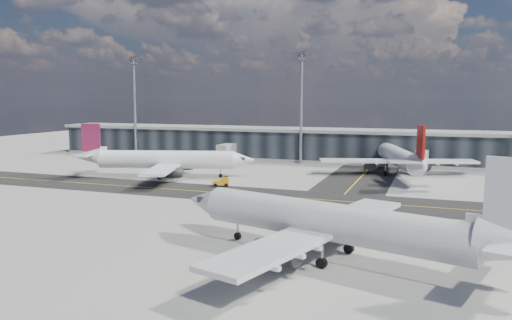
% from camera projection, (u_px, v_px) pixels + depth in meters
% --- Properties ---
extents(ground, '(300.00, 300.00, 0.00)m').
position_uv_depth(ground, '(229.00, 198.00, 85.36)').
color(ground, gray).
rests_on(ground, ground).
extents(taxiway_lanes, '(180.00, 63.00, 0.03)m').
position_uv_depth(taxiway_lanes, '(270.00, 189.00, 94.07)').
color(taxiway_lanes, black).
rests_on(taxiway_lanes, ground).
extents(terminal_concourse, '(152.00, 19.80, 8.80)m').
position_uv_depth(terminal_concourse, '(307.00, 146.00, 136.12)').
color(terminal_concourse, black).
rests_on(terminal_concourse, ground).
extents(floodlight_masts, '(102.50, 0.70, 28.90)m').
position_uv_depth(floodlight_masts, '(301.00, 104.00, 128.24)').
color(floodlight_masts, gray).
rests_on(floodlight_masts, ground).
extents(airliner_af, '(38.37, 33.05, 11.56)m').
position_uv_depth(airliner_af, '(164.00, 160.00, 107.50)').
color(airliner_af, white).
rests_on(airliner_af, ground).
extents(airliner_redtail, '(34.41, 39.93, 12.04)m').
position_uv_depth(airliner_redtail, '(399.00, 158.00, 109.75)').
color(airliner_redtail, white).
rests_on(airliner_redtail, ground).
extents(airliner_near, '(40.18, 34.62, 12.11)m').
position_uv_depth(airliner_near, '(333.00, 223.00, 52.33)').
color(airliner_near, '#BABDBF').
rests_on(airliner_near, ground).
extents(baggage_tug, '(3.49, 2.58, 1.98)m').
position_uv_depth(baggage_tug, '(222.00, 181.00, 96.61)').
color(baggage_tug, orange).
rests_on(baggage_tug, ground).
extents(service_van, '(2.89, 5.53, 1.49)m').
position_uv_depth(service_van, '(371.00, 166.00, 120.11)').
color(service_van, white).
rests_on(service_van, ground).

